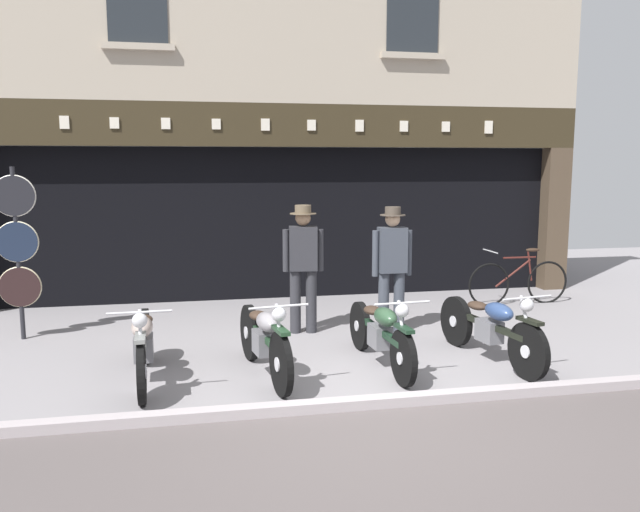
{
  "coord_description": "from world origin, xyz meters",
  "views": [
    {
      "loc": [
        -1.63,
        -5.66,
        2.35
      ],
      "look_at": [
        0.08,
        2.82,
        1.08
      ],
      "focal_mm": 36.2,
      "sensor_mm": 36.0,
      "label": 1
    }
  ],
  "objects": [
    {
      "name": "ground",
      "position": [
        0.0,
        -0.98,
        -0.04
      ],
      "size": [
        22.39,
        22.0,
        0.18
      ],
      "color": "gray"
    },
    {
      "name": "shop_facade",
      "position": [
        -0.0,
        7.0,
        1.74
      ],
      "size": [
        10.69,
        4.42,
        6.49
      ],
      "color": "black",
      "rests_on": "ground"
    },
    {
      "name": "motorcycle_left",
      "position": [
        -2.16,
        1.26,
        0.43
      ],
      "size": [
        0.62,
        1.99,
        0.92
      ],
      "rotation": [
        0.0,
        0.0,
        3.18
      ],
      "color": "black",
      "rests_on": "ground"
    },
    {
      "name": "motorcycle_center_left",
      "position": [
        -0.87,
        1.19,
        0.43
      ],
      "size": [
        0.62,
        1.96,
        0.93
      ],
      "rotation": [
        0.0,
        0.0,
        3.29
      ],
      "color": "black",
      "rests_on": "ground"
    },
    {
      "name": "motorcycle_center",
      "position": [
        0.48,
        1.27,
        0.41
      ],
      "size": [
        0.62,
        2.02,
        0.9
      ],
      "rotation": [
        0.0,
        0.0,
        3.21
      ],
      "color": "black",
      "rests_on": "ground"
    },
    {
      "name": "motorcycle_center_right",
      "position": [
        1.8,
        1.19,
        0.42
      ],
      "size": [
        0.62,
        2.06,
        0.91
      ],
      "rotation": [
        0.0,
        0.0,
        3.3
      ],
      "color": "black",
      "rests_on": "ground"
    },
    {
      "name": "salesman_left",
      "position": [
        -0.13,
        2.94,
        0.99
      ],
      "size": [
        0.56,
        0.36,
        1.77
      ],
      "rotation": [
        0.0,
        0.0,
        3.02
      ],
      "color": "#2D2D33",
      "rests_on": "ground"
    },
    {
      "name": "shopkeeper_center",
      "position": [
        1.06,
        2.69,
        0.97
      ],
      "size": [
        0.56,
        0.35,
        1.75
      ],
      "rotation": [
        0.0,
        0.0,
        3.13
      ],
      "color": "#3D424C",
      "rests_on": "ground"
    },
    {
      "name": "tyre_sign_pole",
      "position": [
        -3.87,
        3.33,
        1.29
      ],
      "size": [
        0.55,
        0.06,
        2.29
      ],
      "color": "#232328",
      "rests_on": "ground"
    },
    {
      "name": "advert_board_near",
      "position": [
        2.58,
        5.4,
        1.79
      ],
      "size": [
        0.82,
        0.03,
        1.09
      ],
      "color": "beige"
    },
    {
      "name": "advert_board_far",
      "position": [
        3.79,
        5.4,
        1.68
      ],
      "size": [
        0.7,
        0.03,
        0.93
      ],
      "color": "silver"
    },
    {
      "name": "leaning_bicycle",
      "position": [
        3.7,
        4.01,
        0.38
      ],
      "size": [
        1.78,
        0.5,
        0.95
      ],
      "rotation": [
        0.0,
        0.0,
        1.58
      ],
      "color": "black",
      "rests_on": "ground"
    }
  ]
}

